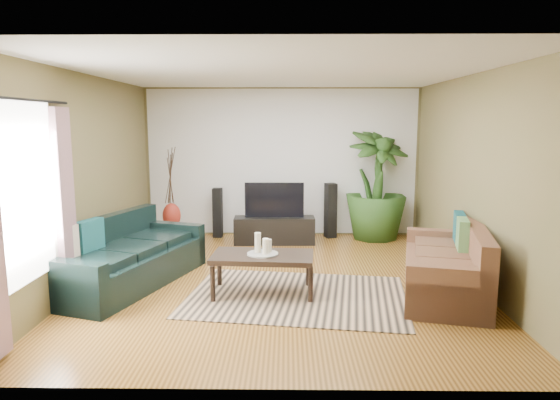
{
  "coord_description": "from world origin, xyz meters",
  "views": [
    {
      "loc": [
        0.09,
        -6.4,
        2.09
      ],
      "look_at": [
        0.0,
        0.2,
        1.05
      ],
      "focal_mm": 32.0,
      "sensor_mm": 36.0,
      "label": 1
    }
  ],
  "objects_px": {
    "tv_stand": "(274,230)",
    "side_table": "(122,253)",
    "sofa_left": "(127,252)",
    "vase": "(172,216)",
    "television": "(274,200)",
    "speaker_left": "(218,213)",
    "speaker_right": "(330,211)",
    "coffee_table": "(263,274)",
    "pedestal": "(172,234)",
    "sofa_right": "(444,260)",
    "potted_plant": "(376,185)"
  },
  "relations": [
    {
      "from": "vase",
      "to": "coffee_table",
      "type": "bearing_deg",
      "value": -56.23
    },
    {
      "from": "tv_stand",
      "to": "pedestal",
      "type": "height_order",
      "value": "tv_stand"
    },
    {
      "from": "sofa_left",
      "to": "speaker_left",
      "type": "distance_m",
      "value": 2.79
    },
    {
      "from": "sofa_left",
      "to": "tv_stand",
      "type": "relative_size",
      "value": 1.69
    },
    {
      "from": "sofa_left",
      "to": "speaker_right",
      "type": "height_order",
      "value": "speaker_right"
    },
    {
      "from": "television",
      "to": "vase",
      "type": "height_order",
      "value": "television"
    },
    {
      "from": "sofa_left",
      "to": "speaker_right",
      "type": "xyz_separation_m",
      "value": [
        2.85,
        2.67,
        0.07
      ]
    },
    {
      "from": "side_table",
      "to": "speaker_right",
      "type": "bearing_deg",
      "value": 33.22
    },
    {
      "from": "sofa_left",
      "to": "side_table",
      "type": "xyz_separation_m",
      "value": [
        -0.28,
        0.62,
        -0.18
      ]
    },
    {
      "from": "coffee_table",
      "to": "tv_stand",
      "type": "bearing_deg",
      "value": 92.15
    },
    {
      "from": "television",
      "to": "speaker_right",
      "type": "xyz_separation_m",
      "value": [
        1.01,
        0.45,
        -0.26
      ]
    },
    {
      "from": "potted_plant",
      "to": "television",
      "type": "bearing_deg",
      "value": -168.3
    },
    {
      "from": "sofa_left",
      "to": "sofa_right",
      "type": "height_order",
      "value": "same"
    },
    {
      "from": "television",
      "to": "speaker_left",
      "type": "relative_size",
      "value": 1.13
    },
    {
      "from": "coffee_table",
      "to": "tv_stand",
      "type": "xyz_separation_m",
      "value": [
        0.08,
        2.58,
        -0.02
      ]
    },
    {
      "from": "tv_stand",
      "to": "potted_plant",
      "type": "bearing_deg",
      "value": 10.55
    },
    {
      "from": "coffee_table",
      "to": "potted_plant",
      "type": "height_order",
      "value": "potted_plant"
    },
    {
      "from": "coffee_table",
      "to": "side_table",
      "type": "xyz_separation_m",
      "value": [
        -2.05,
        0.99,
        -0.0
      ]
    },
    {
      "from": "sofa_left",
      "to": "vase",
      "type": "height_order",
      "value": "sofa_left"
    },
    {
      "from": "tv_stand",
      "to": "vase",
      "type": "relative_size",
      "value": 3.19
    },
    {
      "from": "coffee_table",
      "to": "speaker_left",
      "type": "bearing_deg",
      "value": 111.49
    },
    {
      "from": "television",
      "to": "side_table",
      "type": "xyz_separation_m",
      "value": [
        -2.13,
        -1.61,
        -0.51
      ]
    },
    {
      "from": "television",
      "to": "vase",
      "type": "distance_m",
      "value": 1.79
    },
    {
      "from": "speaker_right",
      "to": "potted_plant",
      "type": "bearing_deg",
      "value": -23.9
    },
    {
      "from": "pedestal",
      "to": "vase",
      "type": "relative_size",
      "value": 0.78
    },
    {
      "from": "vase",
      "to": "speaker_right",
      "type": "bearing_deg",
      "value": 10.55
    },
    {
      "from": "sofa_right",
      "to": "speaker_right",
      "type": "height_order",
      "value": "speaker_right"
    },
    {
      "from": "coffee_table",
      "to": "speaker_right",
      "type": "height_order",
      "value": "speaker_right"
    },
    {
      "from": "sofa_left",
      "to": "television",
      "type": "relative_size",
      "value": 2.31
    },
    {
      "from": "sofa_right",
      "to": "speaker_left",
      "type": "xyz_separation_m",
      "value": [
        -3.19,
        2.98,
        0.02
      ]
    },
    {
      "from": "television",
      "to": "side_table",
      "type": "relative_size",
      "value": 2.04
    },
    {
      "from": "sofa_right",
      "to": "vase",
      "type": "distance_m",
      "value": 4.62
    },
    {
      "from": "sofa_right",
      "to": "television",
      "type": "xyz_separation_m",
      "value": [
        -2.14,
        2.54,
        0.34
      ]
    },
    {
      "from": "speaker_right",
      "to": "pedestal",
      "type": "distance_m",
      "value": 2.84
    },
    {
      "from": "sofa_right",
      "to": "coffee_table",
      "type": "relative_size",
      "value": 1.65
    },
    {
      "from": "coffee_table",
      "to": "pedestal",
      "type": "distance_m",
      "value": 3.04
    },
    {
      "from": "television",
      "to": "speaker_right",
      "type": "bearing_deg",
      "value": 23.88
    },
    {
      "from": "sofa_left",
      "to": "speaker_right",
      "type": "relative_size",
      "value": 2.36
    },
    {
      "from": "coffee_table",
      "to": "pedestal",
      "type": "height_order",
      "value": "coffee_table"
    },
    {
      "from": "coffee_table",
      "to": "vase",
      "type": "xyz_separation_m",
      "value": [
        -1.69,
        2.53,
        0.24
      ]
    },
    {
      "from": "side_table",
      "to": "pedestal",
      "type": "bearing_deg",
      "value": 76.75
    },
    {
      "from": "pedestal",
      "to": "sofa_left",
      "type": "bearing_deg",
      "value": -92.12
    },
    {
      "from": "coffee_table",
      "to": "tv_stand",
      "type": "distance_m",
      "value": 2.58
    },
    {
      "from": "side_table",
      "to": "vase",
      "type": "bearing_deg",
      "value": 76.75
    },
    {
      "from": "tv_stand",
      "to": "side_table",
      "type": "height_order",
      "value": "side_table"
    },
    {
      "from": "sofa_left",
      "to": "vase",
      "type": "bearing_deg",
      "value": 16.51
    },
    {
      "from": "sofa_left",
      "to": "sofa_right",
      "type": "relative_size",
      "value": 1.17
    },
    {
      "from": "television",
      "to": "vase",
      "type": "xyz_separation_m",
      "value": [
        -1.76,
        -0.07,
        -0.27
      ]
    },
    {
      "from": "tv_stand",
      "to": "speaker_left",
      "type": "height_order",
      "value": "speaker_left"
    },
    {
      "from": "coffee_table",
      "to": "television",
      "type": "xyz_separation_m",
      "value": [
        0.08,
        2.6,
        0.51
      ]
    }
  ]
}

